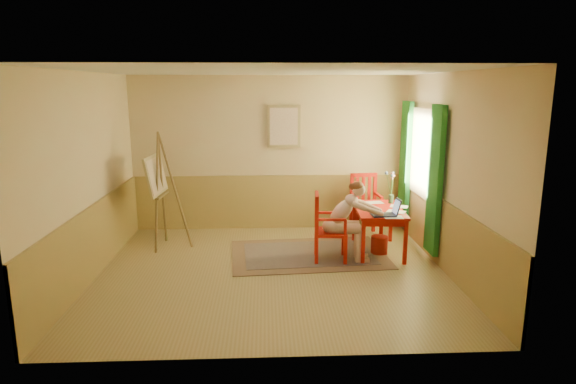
{
  "coord_description": "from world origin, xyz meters",
  "views": [
    {
      "loc": [
        -0.08,
        -6.57,
        2.6
      ],
      "look_at": [
        0.25,
        0.55,
        1.05
      ],
      "focal_mm": 30.32,
      "sensor_mm": 36.0,
      "label": 1
    }
  ],
  "objects_px": {
    "chair_back": "(365,205)",
    "laptop": "(388,212)",
    "figure": "(347,218)",
    "easel": "(158,180)",
    "table": "(379,214)",
    "chair_left": "(327,227)"
  },
  "relations": [
    {
      "from": "laptop",
      "to": "figure",
      "type": "bearing_deg",
      "value": 175.35
    },
    {
      "from": "chair_left",
      "to": "figure",
      "type": "relative_size",
      "value": 0.84
    },
    {
      "from": "chair_left",
      "to": "laptop",
      "type": "height_order",
      "value": "chair_left"
    },
    {
      "from": "table",
      "to": "chair_back",
      "type": "xyz_separation_m",
      "value": [
        -0.02,
        0.93,
        -0.09
      ]
    },
    {
      "from": "laptop",
      "to": "easel",
      "type": "distance_m",
      "value": 3.66
    },
    {
      "from": "chair_left",
      "to": "laptop",
      "type": "xyz_separation_m",
      "value": [
        0.89,
        -0.09,
        0.25
      ]
    },
    {
      "from": "table",
      "to": "laptop",
      "type": "height_order",
      "value": "laptop"
    },
    {
      "from": "table",
      "to": "laptop",
      "type": "relative_size",
      "value": 2.92
    },
    {
      "from": "chair_left",
      "to": "easel",
      "type": "xyz_separation_m",
      "value": [
        -2.65,
        0.76,
        0.61
      ]
    },
    {
      "from": "table",
      "to": "figure",
      "type": "bearing_deg",
      "value": -146.32
    },
    {
      "from": "laptop",
      "to": "easel",
      "type": "bearing_deg",
      "value": 166.47
    },
    {
      "from": "table",
      "to": "easel",
      "type": "distance_m",
      "value": 3.57
    },
    {
      "from": "chair_back",
      "to": "laptop",
      "type": "distance_m",
      "value": 1.38
    },
    {
      "from": "chair_back",
      "to": "laptop",
      "type": "bearing_deg",
      "value": -88.0
    },
    {
      "from": "chair_left",
      "to": "easel",
      "type": "distance_m",
      "value": 2.82
    },
    {
      "from": "figure",
      "to": "easel",
      "type": "relative_size",
      "value": 0.65
    },
    {
      "from": "easel",
      "to": "table",
      "type": "bearing_deg",
      "value": -6.85
    },
    {
      "from": "chair_back",
      "to": "figure",
      "type": "distance_m",
      "value": 1.43
    },
    {
      "from": "table",
      "to": "chair_back",
      "type": "distance_m",
      "value": 0.94
    },
    {
      "from": "chair_left",
      "to": "chair_back",
      "type": "relative_size",
      "value": 0.95
    },
    {
      "from": "figure",
      "to": "easel",
      "type": "bearing_deg",
      "value": 164.72
    },
    {
      "from": "table",
      "to": "easel",
      "type": "xyz_separation_m",
      "value": [
        -3.51,
        0.42,
        0.5
      ]
    }
  ]
}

